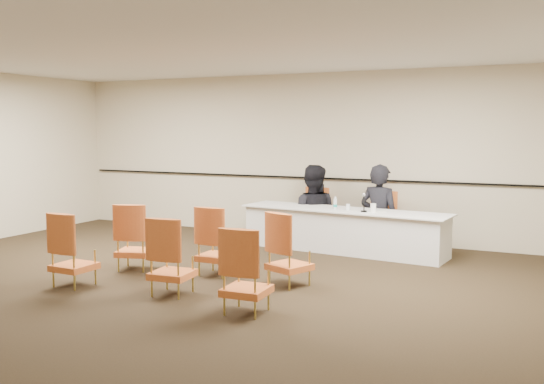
{
  "coord_description": "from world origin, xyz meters",
  "views": [
    {
      "loc": [
        4.18,
        -6.33,
        1.98
      ],
      "look_at": [
        -0.08,
        2.6,
        0.96
      ],
      "focal_mm": 40.0,
      "sensor_mm": 36.0,
      "label": 1
    }
  ],
  "objects_px": {
    "panelist_second": "(312,219)",
    "aud_chair_front_left": "(135,236)",
    "aud_chair_front_mid": "(217,240)",
    "panelist_main": "(379,221)",
    "microphone": "(364,203)",
    "drinking_glass": "(348,207)",
    "aud_chair_front_right": "(290,249)",
    "aud_chair_back_mid": "(172,256)",
    "coffee_cup": "(373,208)",
    "water_bottle": "(335,203)",
    "aud_chair_back_left": "(74,249)",
    "panelist_main_chair": "(379,220)",
    "aud_chair_back_right": "(247,270)",
    "panelist_second_chair": "(312,215)",
    "panel_table": "(343,230)"
  },
  "relations": [
    {
      "from": "water_bottle",
      "to": "panelist_second",
      "type": "bearing_deg",
      "value": 135.55
    },
    {
      "from": "panelist_main_chair",
      "to": "aud_chair_back_right",
      "type": "distance_m",
      "value": 4.12
    },
    {
      "from": "panelist_main_chair",
      "to": "aud_chair_back_left",
      "type": "distance_m",
      "value": 4.94
    },
    {
      "from": "coffee_cup",
      "to": "aud_chair_back_right",
      "type": "relative_size",
      "value": 0.15
    },
    {
      "from": "water_bottle",
      "to": "coffee_cup",
      "type": "bearing_deg",
      "value": -10.02
    },
    {
      "from": "drinking_glass",
      "to": "aud_chair_back_left",
      "type": "xyz_separation_m",
      "value": [
        -2.47,
        -3.5,
        -0.27
      ]
    },
    {
      "from": "aud_chair_front_mid",
      "to": "aud_chair_front_right",
      "type": "xyz_separation_m",
      "value": [
        1.13,
        -0.11,
        0.0
      ]
    },
    {
      "from": "aud_chair_back_mid",
      "to": "aud_chair_front_right",
      "type": "bearing_deg",
      "value": 36.51
    },
    {
      "from": "drinking_glass",
      "to": "panelist_main",
      "type": "bearing_deg",
      "value": 55.71
    },
    {
      "from": "aud_chair_back_left",
      "to": "aud_chair_back_right",
      "type": "bearing_deg",
      "value": 0.44
    },
    {
      "from": "microphone",
      "to": "aud_chair_back_right",
      "type": "xyz_separation_m",
      "value": [
        -0.25,
        -3.46,
        -0.36
      ]
    },
    {
      "from": "panel_table",
      "to": "aud_chair_back_mid",
      "type": "bearing_deg",
      "value": -101.13
    },
    {
      "from": "aud_chair_front_right",
      "to": "aud_chair_back_left",
      "type": "height_order",
      "value": "same"
    },
    {
      "from": "drinking_glass",
      "to": "microphone",
      "type": "bearing_deg",
      "value": -19.66
    },
    {
      "from": "panelist_second",
      "to": "aud_chair_front_left",
      "type": "xyz_separation_m",
      "value": [
        -1.46,
        -3.1,
        0.07
      ]
    },
    {
      "from": "aud_chair_front_mid",
      "to": "aud_chair_back_left",
      "type": "xyz_separation_m",
      "value": [
        -1.34,
        -1.3,
        0.0
      ]
    },
    {
      "from": "panelist_second_chair",
      "to": "aud_chair_back_right",
      "type": "distance_m",
      "value": 4.34
    },
    {
      "from": "panelist_main_chair",
      "to": "aud_chair_front_right",
      "type": "bearing_deg",
      "value": -91.76
    },
    {
      "from": "panelist_second",
      "to": "coffee_cup",
      "type": "relative_size",
      "value": 13.73
    },
    {
      "from": "aud_chair_back_right",
      "to": "aud_chair_front_mid",
      "type": "bearing_deg",
      "value": 127.81
    },
    {
      "from": "aud_chair_front_left",
      "to": "aud_chair_front_right",
      "type": "xyz_separation_m",
      "value": [
        2.34,
        0.12,
        0.0
      ]
    },
    {
      "from": "panelist_second_chair",
      "to": "aud_chair_back_left",
      "type": "xyz_separation_m",
      "value": [
        -1.58,
        -4.17,
        0.0
      ]
    },
    {
      "from": "drinking_glass",
      "to": "aud_chair_back_left",
      "type": "distance_m",
      "value": 4.29
    },
    {
      "from": "panelist_main",
      "to": "aud_chair_back_right",
      "type": "height_order",
      "value": "panelist_main"
    },
    {
      "from": "microphone",
      "to": "drinking_glass",
      "type": "xyz_separation_m",
      "value": [
        -0.3,
        0.11,
        -0.09
      ]
    },
    {
      "from": "microphone",
      "to": "aud_chair_back_mid",
      "type": "xyz_separation_m",
      "value": [
        -1.4,
        -3.2,
        -0.36
      ]
    },
    {
      "from": "panelist_main",
      "to": "aud_chair_front_left",
      "type": "bearing_deg",
      "value": 59.05
    },
    {
      "from": "panelist_second",
      "to": "aud_chair_front_right",
      "type": "distance_m",
      "value": 3.11
    },
    {
      "from": "microphone",
      "to": "aud_chair_back_left",
      "type": "distance_m",
      "value": 4.39
    },
    {
      "from": "panelist_second_chair",
      "to": "aud_chair_front_mid",
      "type": "distance_m",
      "value": 2.88
    },
    {
      "from": "water_bottle",
      "to": "aud_chair_front_mid",
      "type": "height_order",
      "value": "aud_chair_front_mid"
    },
    {
      "from": "panelist_main_chair",
      "to": "drinking_glass",
      "type": "bearing_deg",
      "value": -118.66
    },
    {
      "from": "drinking_glass",
      "to": "aud_chair_front_left",
      "type": "distance_m",
      "value": 3.39
    },
    {
      "from": "drinking_glass",
      "to": "coffee_cup",
      "type": "distance_m",
      "value": 0.46
    },
    {
      "from": "panelist_second_chair",
      "to": "water_bottle",
      "type": "distance_m",
      "value": 0.98
    },
    {
      "from": "aud_chair_front_left",
      "to": "aud_chair_front_mid",
      "type": "bearing_deg",
      "value": -7.35
    },
    {
      "from": "panelist_second_chair",
      "to": "coffee_cup",
      "type": "height_order",
      "value": "panelist_second_chair"
    },
    {
      "from": "panelist_second",
      "to": "water_bottle",
      "type": "bearing_deg",
      "value": 121.61
    },
    {
      "from": "coffee_cup",
      "to": "panelist_main",
      "type": "bearing_deg",
      "value": 96.85
    },
    {
      "from": "microphone",
      "to": "aud_chair_front_mid",
      "type": "distance_m",
      "value": 2.57
    },
    {
      "from": "panelist_main_chair",
      "to": "aud_chair_front_left",
      "type": "xyz_separation_m",
      "value": [
        -2.71,
        -2.98,
        0.0
      ]
    },
    {
      "from": "microphone",
      "to": "aud_chair_back_right",
      "type": "distance_m",
      "value": 3.49
    },
    {
      "from": "panelist_main_chair",
      "to": "water_bottle",
      "type": "xyz_separation_m",
      "value": [
        -0.59,
        -0.53,
        0.32
      ]
    },
    {
      "from": "panelist_main",
      "to": "microphone",
      "type": "xyz_separation_m",
      "value": [
        -0.07,
        -0.65,
        0.37
      ]
    },
    {
      "from": "drinking_glass",
      "to": "coffee_cup",
      "type": "relative_size",
      "value": 0.71
    },
    {
      "from": "panelist_main_chair",
      "to": "aud_chair_front_left",
      "type": "relative_size",
      "value": 1.0
    },
    {
      "from": "aud_chair_back_mid",
      "to": "microphone",
      "type": "bearing_deg",
      "value": 60.94
    },
    {
      "from": "aud_chair_front_right",
      "to": "aud_chair_back_right",
      "type": "bearing_deg",
      "value": -66.45
    },
    {
      "from": "water_bottle",
      "to": "drinking_glass",
      "type": "height_order",
      "value": "water_bottle"
    },
    {
      "from": "panelist_second_chair",
      "to": "drinking_glass",
      "type": "bearing_deg",
      "value": -31.23
    }
  ]
}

